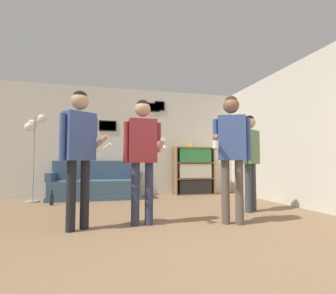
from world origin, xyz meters
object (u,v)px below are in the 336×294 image
bottle_on_floor (52,199)px  drinking_cup (191,145)px  person_player_foreground_center (142,147)px  person_spectator_near_bookshelf (250,153)px  person_watcher_holding_cup (232,144)px  floor_lamp (34,132)px  bookshelf (194,171)px  person_player_foreground_left (79,143)px  couch (96,186)px

bottle_on_floor → drinking_cup: (3.17, 0.96, 1.17)m
person_player_foreground_center → person_spectator_near_bookshelf: (1.90, 0.51, -0.03)m
bottle_on_floor → person_watcher_holding_cup: bearing=-41.1°
floor_lamp → person_watcher_holding_cup: bearing=-42.4°
person_player_foreground_center → bottle_on_floor: (-1.44, 2.05, -0.90)m
bookshelf → drinking_cup: bearing=179.6°
person_watcher_holding_cup → bottle_on_floor: person_watcher_holding_cup is taller
bookshelf → floor_lamp: bearing=-173.2°
bottle_on_floor → drinking_cup: size_ratio=2.55×
drinking_cup → bookshelf: bearing=-0.4°
floor_lamp → person_player_foreground_center: size_ratio=1.11×
person_player_foreground_left → floor_lamp: bearing=112.9°
person_watcher_holding_cup → person_spectator_near_bookshelf: 1.05m
person_watcher_holding_cup → person_player_foreground_left: bearing=174.8°
person_player_foreground_left → bottle_on_floor: (-0.65, 2.10, -0.94)m
drinking_cup → person_player_foreground_left: bearing=-129.5°
person_player_foreground_left → person_watcher_holding_cup: (1.96, -0.18, 0.01)m
floor_lamp → drinking_cup: (3.63, 0.44, -0.18)m
couch → drinking_cup: 2.58m
couch → person_player_foreground_center: 2.97m
person_player_foreground_center → drinking_cup: 3.48m
floor_lamp → bottle_on_floor: bearing=-48.6°
person_watcher_holding_cup → drinking_cup: (0.56, 3.24, 0.21)m
bookshelf → person_watcher_holding_cup: size_ratio=0.71×
person_spectator_near_bookshelf → bottle_on_floor: person_spectator_near_bookshelf is taller
person_player_foreground_left → drinking_cup: (2.52, 3.06, 0.23)m
floor_lamp → person_player_foreground_center: (1.90, -2.57, -0.44)m
bottle_on_floor → drinking_cup: 3.52m
couch → bottle_on_floor: (-0.80, -0.76, -0.18)m
person_watcher_holding_cup → person_player_foreground_center: bearing=168.7°
person_player_foreground_center → person_spectator_near_bookshelf: person_player_foreground_center is taller
bookshelf → drinking_cup: drinking_cup is taller
bookshelf → person_spectator_near_bookshelf: 2.53m
floor_lamp → person_player_foreground_center: floor_lamp is taller
person_player_foreground_center → bottle_on_floor: 2.66m
bookshelf → floor_lamp: size_ratio=0.66×
bookshelf → person_player_foreground_left: bearing=-130.3°
person_player_foreground_left → bottle_on_floor: 2.39m
couch → person_spectator_near_bookshelf: bearing=-42.1°
drinking_cup → person_spectator_near_bookshelf: bearing=-86.1°
person_player_foreground_left → person_player_foreground_center: (0.79, 0.06, -0.04)m
bookshelf → bottle_on_floor: size_ratio=4.33×
floor_lamp → person_watcher_holding_cup: (3.07, -2.80, -0.39)m
person_player_foreground_left → person_watcher_holding_cup: 1.97m
couch → person_player_foreground_left: size_ratio=1.18×
person_player_foreground_left → person_watcher_holding_cup: person_watcher_holding_cup is taller
person_player_foreground_center → bottle_on_floor: person_player_foreground_center is taller
bottle_on_floor → person_spectator_near_bookshelf: bearing=-24.7°
person_player_foreground_left → bottle_on_floor: size_ratio=6.03×
person_player_foreground_center → bottle_on_floor: size_ratio=5.85×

